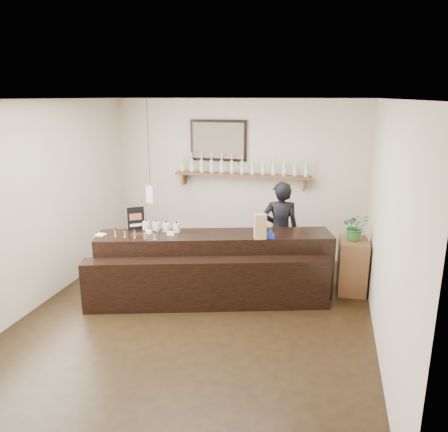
% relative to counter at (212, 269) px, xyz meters
% --- Properties ---
extents(ground, '(5.00, 5.00, 0.00)m').
position_rel_counter_xyz_m(ground, '(-0.05, -0.58, -0.44)').
color(ground, black).
rests_on(ground, ground).
extents(room_shell, '(5.00, 5.00, 5.00)m').
position_rel_counter_xyz_m(room_shell, '(-0.05, -0.58, 1.26)').
color(room_shell, beige).
rests_on(room_shell, ground).
extents(back_wall_decor, '(2.66, 0.96, 1.69)m').
position_rel_counter_xyz_m(back_wall_decor, '(-0.19, 1.80, 1.31)').
color(back_wall_decor, brown).
rests_on(back_wall_decor, ground).
extents(counter, '(3.38, 1.80, 1.09)m').
position_rel_counter_xyz_m(counter, '(0.00, 0.00, 0.00)').
color(counter, black).
rests_on(counter, ground).
extents(promo_sign, '(0.21, 0.15, 0.34)m').
position_rel_counter_xyz_m(promo_sign, '(-1.17, 0.05, 0.67)').
color(promo_sign, black).
rests_on(promo_sign, counter).
extents(paper_bag, '(0.19, 0.17, 0.35)m').
position_rel_counter_xyz_m(paper_bag, '(0.66, 0.07, 0.67)').
color(paper_bag, olive).
rests_on(paper_bag, counter).
extents(tape_dispenser, '(0.13, 0.06, 0.11)m').
position_rel_counter_xyz_m(tape_dispenser, '(0.79, 0.12, 0.54)').
color(tape_dispenser, '#1A30BB').
rests_on(tape_dispenser, counter).
extents(side_cabinet, '(0.43, 0.57, 0.80)m').
position_rel_counter_xyz_m(side_cabinet, '(1.95, 0.71, -0.04)').
color(side_cabinet, brown).
rests_on(side_cabinet, ground).
extents(potted_plant, '(0.40, 0.36, 0.41)m').
position_rel_counter_xyz_m(potted_plant, '(1.95, 0.71, 0.57)').
color(potted_plant, '#2A6729').
rests_on(potted_plant, side_cabinet).
extents(shopkeeper, '(0.72, 0.54, 1.78)m').
position_rel_counter_xyz_m(shopkeeper, '(0.84, 0.97, 0.45)').
color(shopkeeper, black).
rests_on(shopkeeper, ground).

